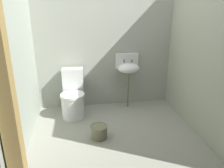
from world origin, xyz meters
TOP-DOWN VIEW (x-y plane):
  - ground_plane at (0.00, 0.00)m, footprint 2.83×2.58m
  - wall_back at (0.00, 1.14)m, footprint 2.83×0.10m
  - wall_left at (-1.27, 0.10)m, footprint 0.10×2.38m
  - wall_right at (1.27, 0.10)m, footprint 0.10×2.38m
  - wooden_door_post at (-1.12, -0.94)m, footprint 0.15×0.15m
  - toilet_near_wall at (-0.60, 0.74)m, footprint 0.42×0.61m
  - sink at (0.40, 0.93)m, footprint 0.42×0.35m
  - bucket at (-0.24, -0.05)m, footprint 0.25×0.25m

SIDE VIEW (x-z plane):
  - ground_plane at x=0.00m, z-range -0.08..0.00m
  - bucket at x=-0.24m, z-range 0.00..0.20m
  - toilet_near_wall at x=-0.60m, z-range -0.07..0.71m
  - sink at x=0.40m, z-range 0.26..1.25m
  - wall_back at x=0.00m, z-range 0.00..2.23m
  - wall_left at x=-1.27m, z-range 0.00..2.23m
  - wall_right at x=1.27m, z-range 0.00..2.23m
  - wooden_door_post at x=-1.12m, z-range 0.00..2.23m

